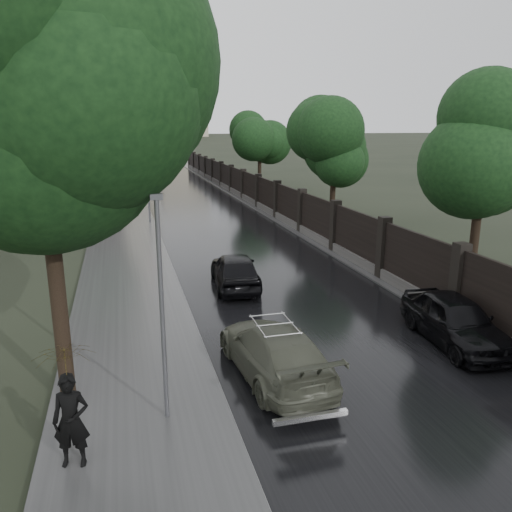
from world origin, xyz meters
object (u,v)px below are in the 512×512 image
object	(u,v)px
volga_sedan	(274,351)
tree_left_far	(89,142)
tree_right_c	(260,141)
traffic_light	(148,189)
hatchback_left	(235,270)
tree_right_a	(483,165)
tree_left_near	(40,125)
lamp_post	(162,310)
car_right_near	(455,320)
tree_right_b	(334,149)
pedestrian_umbrella	(66,372)

from	to	relation	value
volga_sedan	tree_left_far	bearing A→B (deg)	-82.78
tree_right_c	volga_sedan	xyz separation A→B (m)	(-9.96, -37.06, -4.25)
traffic_light	hatchback_left	size ratio (longest dim) A/B	0.93
tree_right_a	traffic_light	size ratio (longest dim) A/B	1.75
tree_left_near	volga_sedan	xyz separation A→B (m)	(5.14, -0.06, -5.72)
tree_right_c	lamp_post	size ratio (longest dim) A/B	1.37
tree_left_far	car_right_near	bearing A→B (deg)	-66.77
tree_left_near	tree_right_a	size ratio (longest dim) A/B	1.31
traffic_light	tree_left_near	bearing A→B (deg)	-98.53
tree_right_a	volga_sedan	distance (m)	11.95
tree_right_b	tree_right_c	xyz separation A→B (m)	(0.00, 18.00, 0.00)
tree_right_c	pedestrian_umbrella	world-z (taller)	tree_right_c
pedestrian_umbrella	tree_left_far	bearing A→B (deg)	101.24
tree_right_a	tree_right_c	size ratio (longest dim) A/B	1.00
tree_right_a	tree_left_far	bearing A→B (deg)	125.17
tree_left_near	tree_left_far	xyz separation A→B (m)	(-0.40, 27.00, -1.18)
traffic_light	pedestrian_umbrella	size ratio (longest dim) A/B	1.37
tree_right_b	volga_sedan	size ratio (longest dim) A/B	1.46
tree_right_b	tree_right_c	world-z (taller)	same
lamp_post	traffic_light	xyz separation A→B (m)	(1.10, 23.49, -0.27)
tree_right_c	traffic_light	bearing A→B (deg)	-128.18
tree_right_a	car_right_near	world-z (taller)	tree_right_a
tree_right_a	tree_right_b	size ratio (longest dim) A/B	1.00
traffic_light	car_right_near	size ratio (longest dim) A/B	0.92
tree_right_b	car_right_near	xyz separation A→B (m)	(-4.10, -18.56, -4.21)
traffic_light	hatchback_left	distance (m)	14.85
tree_left_far	tree_right_a	bearing A→B (deg)	-54.83
tree_left_near	car_right_near	world-z (taller)	tree_left_near
tree_left_far	volga_sedan	world-z (taller)	tree_left_far
tree_right_c	car_right_near	bearing A→B (deg)	-96.40
hatchback_left	pedestrian_umbrella	bearing A→B (deg)	67.06
tree_left_far	traffic_light	distance (m)	6.84
traffic_light	hatchback_left	world-z (taller)	traffic_light
tree_right_b	lamp_post	size ratio (longest dim) A/B	1.37
hatchback_left	pedestrian_umbrella	world-z (taller)	pedestrian_umbrella
tree_left_near	traffic_light	xyz separation A→B (m)	(3.30, 21.99, -4.02)
tree_right_a	volga_sedan	bearing A→B (deg)	-153.07
tree_right_a	tree_right_b	bearing A→B (deg)	90.00
hatchback_left	pedestrian_umbrella	xyz separation A→B (m)	(-5.45, -10.13, 1.37)
tree_left_far	tree_right_c	bearing A→B (deg)	32.83
car_right_near	tree_left_near	bearing A→B (deg)	-172.95
tree_left_far	volga_sedan	xyz separation A→B (m)	(5.54, -27.06, -4.54)
tree_left_near	tree_right_a	distance (m)	15.97
pedestrian_umbrella	tree_right_b	bearing A→B (deg)	65.56
tree_right_c	car_right_near	xyz separation A→B (m)	(-4.10, -36.56, -4.21)
tree_right_a	pedestrian_umbrella	bearing A→B (deg)	-152.49
tree_left_far	lamp_post	size ratio (longest dim) A/B	1.45
tree_right_a	hatchback_left	size ratio (longest dim) A/B	1.63
tree_left_near	tree_right_a	xyz separation A→B (m)	(15.10, 5.00, -1.47)
hatchback_left	tree_left_near	bearing A→B (deg)	57.43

